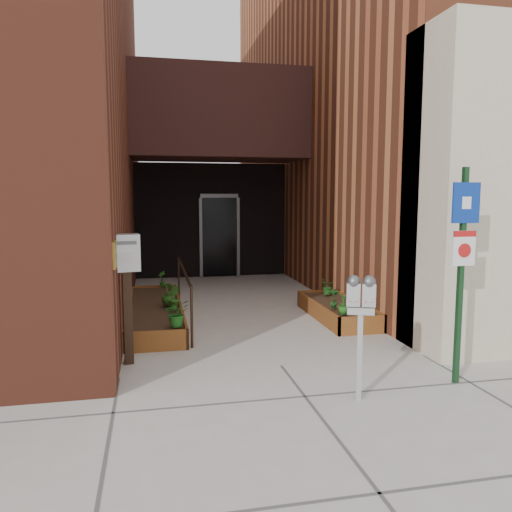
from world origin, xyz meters
TOP-DOWN VIEW (x-y plane):
  - ground at (0.00, 0.00)m, footprint 80.00×80.00m
  - architecture at (-0.18, 6.89)m, footprint 20.00×14.60m
  - planter_left at (-1.55, 2.70)m, footprint 0.90×3.60m
  - planter_right at (1.60, 2.20)m, footprint 0.80×2.20m
  - handrail at (-1.05, 2.65)m, footprint 0.04×3.34m
  - parking_meter at (0.54, -1.17)m, footprint 0.31×0.20m
  - sign_post at (1.83, -0.98)m, footprint 0.34×0.08m
  - payment_dropbox at (-1.90, 0.51)m, footprint 0.36×0.30m
  - shrub_left_a at (-1.25, 1.10)m, footprint 0.41×0.41m
  - shrub_left_b at (-1.25, 2.22)m, footprint 0.23×0.23m
  - shrub_left_c at (-1.34, 2.56)m, footprint 0.26×0.26m
  - shrub_left_d at (-1.39, 4.30)m, footprint 0.24×0.24m
  - shrub_right_a at (1.35, 1.30)m, footprint 0.23×0.23m
  - shrub_right_b at (1.35, 1.71)m, footprint 0.25×0.25m
  - shrub_right_c at (1.65, 2.84)m, footprint 0.27×0.27m

SIDE VIEW (x-z plane):
  - ground at x=0.00m, z-range 0.00..0.00m
  - planter_left at x=-1.55m, z-range -0.02..0.28m
  - planter_right at x=1.60m, z-range -0.02..0.28m
  - shrub_right_c at x=1.65m, z-range 0.30..0.60m
  - shrub_right_a at x=1.35m, z-range 0.30..0.62m
  - shrub_left_d at x=-1.39m, z-range 0.30..0.63m
  - shrub_right_b at x=1.35m, z-range 0.30..0.64m
  - shrub_left_b at x=-1.25m, z-range 0.30..0.68m
  - shrub_left_c at x=-1.34m, z-range 0.30..0.69m
  - shrub_left_a at x=-1.25m, z-range 0.30..0.69m
  - handrail at x=-1.05m, z-range 0.30..1.20m
  - parking_meter at x=0.54m, z-range 0.37..1.71m
  - payment_dropbox at x=-1.90m, z-range 0.37..2.05m
  - sign_post at x=1.83m, z-range 0.28..2.76m
  - architecture at x=-0.18m, z-range -0.02..9.98m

